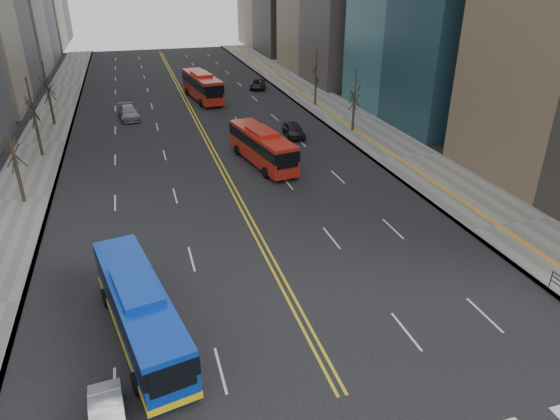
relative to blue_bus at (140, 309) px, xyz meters
name	(u,v)px	position (x,y,z in m)	size (l,w,h in m)	color
sidewalk_right	(347,118)	(25.41, 33.68, -1.59)	(7.00, 130.00, 0.15)	slate
sidewalk_left	(42,143)	(-8.59, 33.68, -1.59)	(5.00, 130.00, 0.15)	slate
centerline	(190,109)	(7.91, 43.68, -1.66)	(0.55, 100.00, 0.01)	gold
street_trees	(133,117)	(0.73, 23.23, 3.21)	(35.20, 47.20, 7.60)	black
blue_bus	(140,309)	(0.00, 0.00, 0.00)	(4.39, 11.05, 3.18)	#0B33A6
red_bus_near	(262,145)	(11.73, 21.68, 0.17)	(4.08, 10.54, 3.29)	red
red_bus_far	(202,85)	(10.24, 48.27, 0.36)	(4.08, 11.78, 3.65)	red
car_white	(108,419)	(-1.54, -5.32, -1.05)	(1.31, 3.75, 1.23)	silver
car_dark_mid	(293,130)	(17.04, 28.73, -0.90)	(1.80, 4.48, 1.53)	black
car_silver	(129,113)	(0.24, 41.09, -0.91)	(2.12, 5.22, 1.51)	gray
car_dark_far	(258,84)	(19.20, 52.94, -1.00)	(2.21, 4.79, 1.33)	black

